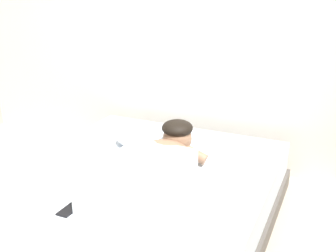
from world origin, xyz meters
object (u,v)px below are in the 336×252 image
at_px(bed, 132,206).
at_px(pillow, 150,140).
at_px(person_lying, 152,167).
at_px(coffee_cup, 166,155).
at_px(cell_phone, 70,209).

distance_m(bed, pillow, 0.54).
relative_size(person_lying, coffee_cup, 7.36).
height_order(bed, cell_phone, cell_phone).
relative_size(bed, pillow, 3.87).
relative_size(person_lying, cell_phone, 6.57).
bearing_deg(pillow, cell_phone, -90.07).
height_order(pillow, cell_phone, pillow).
bearing_deg(coffee_cup, cell_phone, -104.65).
xyz_separation_m(coffee_cup, cell_phone, (-0.19, -0.75, -0.03)).
xyz_separation_m(pillow, cell_phone, (-0.00, -0.90, -0.05)).
xyz_separation_m(bed, person_lying, (0.13, 0.01, 0.28)).
xyz_separation_m(pillow, coffee_cup, (0.19, -0.15, -0.02)).
xyz_separation_m(bed, pillow, (-0.12, 0.48, 0.23)).
relative_size(coffee_cup, cell_phone, 0.89).
bearing_deg(person_lying, pillow, 118.29).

